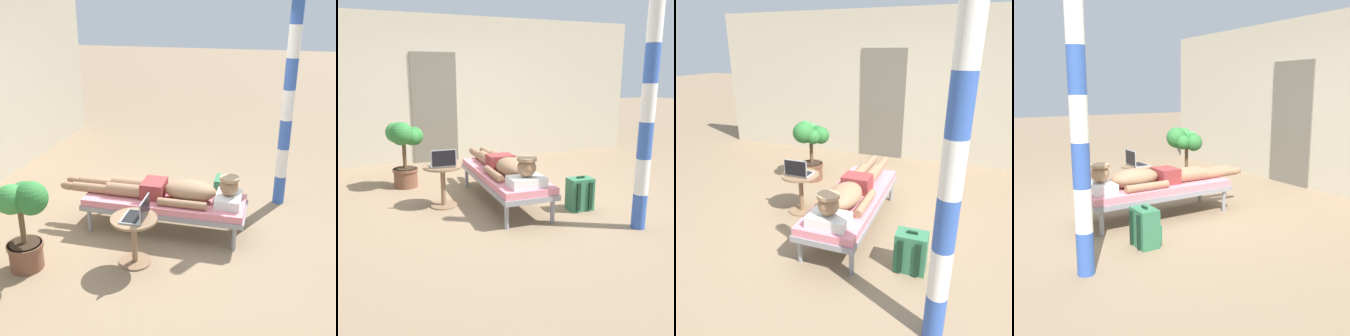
% 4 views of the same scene
% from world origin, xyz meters
% --- Properties ---
extents(ground_plane, '(40.00, 40.00, 0.00)m').
position_xyz_m(ground_plane, '(0.00, 0.00, 0.00)').
color(ground_plane, '#8C7256').
extents(house_wall_back, '(7.60, 0.20, 2.70)m').
position_xyz_m(house_wall_back, '(-0.01, 2.75, 1.35)').
color(house_wall_back, beige).
rests_on(house_wall_back, ground).
extents(house_door_panel, '(0.84, 0.03, 2.04)m').
position_xyz_m(house_door_panel, '(-0.38, 2.64, 1.02)').
color(house_door_panel, '#6D6759').
rests_on(house_door_panel, ground).
extents(lounge_chair, '(0.65, 1.90, 0.42)m').
position_xyz_m(lounge_chair, '(-0.01, -0.12, 0.35)').
color(lounge_chair, gray).
rests_on(lounge_chair, ground).
extents(person_reclining, '(0.53, 2.17, 0.33)m').
position_xyz_m(person_reclining, '(-0.01, -0.19, 0.52)').
color(person_reclining, white).
rests_on(person_reclining, lounge_chair).
extents(side_table, '(0.48, 0.48, 0.52)m').
position_xyz_m(side_table, '(-0.78, 0.01, 0.36)').
color(side_table, '#8C6B4C').
rests_on(side_table, ground).
extents(laptop, '(0.31, 0.24, 0.23)m').
position_xyz_m(laptop, '(-0.78, -0.05, 0.58)').
color(laptop, '#A5A8AD').
rests_on(laptop, side_table).
extents(backpack, '(0.30, 0.26, 0.42)m').
position_xyz_m(backpack, '(0.77, -0.70, 0.20)').
color(backpack, '#33724C').
rests_on(backpack, ground).
extents(potted_plant, '(0.54, 0.57, 0.99)m').
position_xyz_m(potted_plant, '(-1.13, 1.04, 0.64)').
color(potted_plant, brown).
rests_on(potted_plant, ground).
extents(porch_post, '(0.15, 0.15, 2.69)m').
position_xyz_m(porch_post, '(1.07, -1.43, 1.34)').
color(porch_post, '#3359B2').
rests_on(porch_post, ground).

